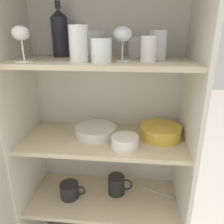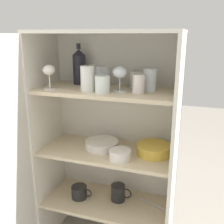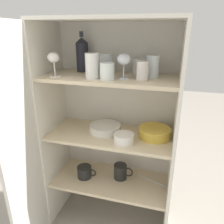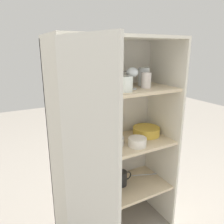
% 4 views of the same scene
% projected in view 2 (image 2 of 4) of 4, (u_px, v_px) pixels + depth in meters
% --- Properties ---
extents(cupboard_back_panel, '(0.81, 0.02, 1.35)m').
position_uv_depth(cupboard_back_panel, '(116.00, 140.00, 1.72)').
color(cupboard_back_panel, silver).
rests_on(cupboard_back_panel, ground_plane).
extents(cupboard_side_left, '(0.02, 0.38, 1.35)m').
position_uv_depth(cupboard_side_left, '(49.00, 143.00, 1.68)').
color(cupboard_side_left, silver).
rests_on(cupboard_side_left, ground_plane).
extents(cupboard_side_right, '(0.02, 0.38, 1.35)m').
position_uv_depth(cupboard_side_right, '(174.00, 161.00, 1.44)').
color(cupboard_side_right, silver).
rests_on(cupboard_side_right, ground_plane).
extents(cupboard_top_panel, '(0.81, 0.38, 0.02)m').
position_uv_depth(cupboard_top_panel, '(106.00, 32.00, 1.37)').
color(cupboard_top_panel, silver).
rests_on(cupboard_top_panel, cupboard_side_left).
extents(shelf_board_lower, '(0.77, 0.34, 0.02)m').
position_uv_depth(shelf_board_lower, '(107.00, 202.00, 1.66)').
color(shelf_board_lower, beige).
extents(shelf_board_middle, '(0.77, 0.34, 0.02)m').
position_uv_depth(shelf_board_middle, '(107.00, 152.00, 1.56)').
color(shelf_board_middle, beige).
extents(shelf_board_upper, '(0.77, 0.34, 0.02)m').
position_uv_depth(shelf_board_upper, '(106.00, 91.00, 1.46)').
color(shelf_board_upper, beige).
extents(cupboard_door, '(0.10, 0.39, 1.35)m').
position_uv_depth(cupboard_door, '(14.00, 173.00, 1.32)').
color(cupboard_door, silver).
rests_on(cupboard_door, ground_plane).
extents(tumbler_glass_0, '(0.08, 0.08, 0.14)m').
position_uv_depth(tumbler_glass_0, '(88.00, 79.00, 1.39)').
color(tumbler_glass_0, white).
rests_on(tumbler_glass_0, shelf_board_upper).
extents(tumbler_glass_1, '(0.08, 0.08, 0.12)m').
position_uv_depth(tumbler_glass_1, '(150.00, 80.00, 1.40)').
color(tumbler_glass_1, white).
rests_on(tumbler_glass_1, shelf_board_upper).
extents(tumbler_glass_2, '(0.08, 0.08, 0.12)m').
position_uv_depth(tumbler_glass_2, '(103.00, 77.00, 1.51)').
color(tumbler_glass_2, white).
rests_on(tumbler_glass_2, shelf_board_upper).
extents(tumbler_glass_3, '(0.06, 0.06, 0.10)m').
position_uv_depth(tumbler_glass_3, '(139.00, 84.00, 1.34)').
color(tumbler_glass_3, silver).
rests_on(tumbler_glass_3, shelf_board_upper).
extents(tumbler_glass_4, '(0.08, 0.08, 0.09)m').
position_uv_depth(tumbler_glass_4, '(137.00, 79.00, 1.50)').
color(tumbler_glass_4, white).
rests_on(tumbler_glass_4, shelf_board_upper).
extents(tumbler_glass_5, '(0.08, 0.08, 0.09)m').
position_uv_depth(tumbler_glass_5, '(102.00, 84.00, 1.35)').
color(tumbler_glass_5, white).
rests_on(tumbler_glass_5, shelf_board_upper).
extents(wine_glass_0, '(0.07, 0.07, 0.14)m').
position_uv_depth(wine_glass_0, '(49.00, 72.00, 1.43)').
color(wine_glass_0, silver).
rests_on(wine_glass_0, shelf_board_upper).
extents(wine_glass_1, '(0.07, 0.07, 0.13)m').
position_uv_depth(wine_glass_1, '(120.00, 73.00, 1.36)').
color(wine_glass_1, white).
rests_on(wine_glass_1, shelf_board_upper).
extents(wine_bottle, '(0.08, 0.08, 0.24)m').
position_uv_depth(wine_bottle, '(79.00, 67.00, 1.58)').
color(wine_bottle, black).
rests_on(wine_bottle, shelf_board_upper).
extents(plate_stack_white, '(0.20, 0.20, 0.04)m').
position_uv_depth(plate_stack_white, '(102.00, 144.00, 1.59)').
color(plate_stack_white, silver).
rests_on(plate_stack_white, shelf_board_middle).
extents(mixing_bowl_large, '(0.20, 0.20, 0.06)m').
position_uv_depth(mixing_bowl_large, '(154.00, 149.00, 1.50)').
color(mixing_bowl_large, gold).
rests_on(mixing_bowl_large, shelf_board_middle).
extents(serving_bowl_small, '(0.12, 0.12, 0.06)m').
position_uv_depth(serving_bowl_small, '(120.00, 154.00, 1.44)').
color(serving_bowl_small, silver).
rests_on(serving_bowl_small, shelf_board_middle).
extents(coffee_mug_primary, '(0.13, 0.09, 0.10)m').
position_uv_depth(coffee_mug_primary, '(118.00, 193.00, 1.66)').
color(coffee_mug_primary, black).
rests_on(coffee_mug_primary, shelf_board_lower).
extents(coffee_mug_extra_1, '(0.14, 0.10, 0.08)m').
position_uv_depth(coffee_mug_extra_1, '(79.00, 192.00, 1.68)').
color(coffee_mug_extra_1, black).
rests_on(coffee_mug_extra_1, shelf_board_lower).
extents(serving_spoon, '(0.20, 0.09, 0.01)m').
position_uv_depth(serving_spoon, '(156.00, 206.00, 1.61)').
color(serving_spoon, silver).
rests_on(serving_spoon, shelf_board_lower).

